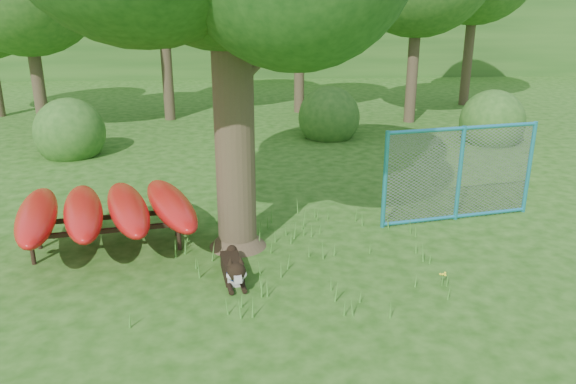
{
  "coord_description": "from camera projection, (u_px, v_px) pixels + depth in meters",
  "views": [
    {
      "loc": [
        -0.43,
        -7.13,
        3.87
      ],
      "look_at": [
        0.2,
        1.2,
        1.0
      ],
      "focal_mm": 35.0,
      "sensor_mm": 36.0,
      "label": 1
    }
  ],
  "objects": [
    {
      "name": "ground",
      "position": [
        280.0,
        286.0,
        8.01
      ],
      "size": [
        80.0,
        80.0,
        0.0
      ],
      "primitive_type": "plane",
      "color": "#1A470E",
      "rests_on": "ground"
    },
    {
      "name": "shrub_mid",
      "position": [
        328.0,
        137.0,
        16.64
      ],
      "size": [
        1.8,
        1.8,
        1.8
      ],
      "primitive_type": "sphere",
      "color": "#27561B",
      "rests_on": "ground"
    },
    {
      "name": "fence_section",
      "position": [
        460.0,
        174.0,
        10.15
      ],
      "size": [
        2.98,
        0.65,
        2.94
      ],
      "rotation": [
        0.0,
        0.0,
        0.19
      ],
      "color": "teal",
      "rests_on": "ground"
    },
    {
      "name": "wooden_post",
      "position": [
        238.0,
        205.0,
        9.45
      ],
      "size": [
        0.3,
        0.15,
        1.11
      ],
      "rotation": [
        0.0,
        0.0,
        -0.31
      ],
      "color": "#625A4A",
      "rests_on": "ground"
    },
    {
      "name": "wildflower_clump",
      "position": [
        443.0,
        275.0,
        7.95
      ],
      "size": [
        0.1,
        0.08,
        0.21
      ],
      "rotation": [
        0.0,
        0.0,
        0.1
      ],
      "color": "#45872C",
      "rests_on": "ground"
    },
    {
      "name": "wooded_hillside",
      "position": [
        251.0,
        15.0,
        33.44
      ],
      "size": [
        80.0,
        12.0,
        6.0
      ],
      "primitive_type": "cube",
      "color": "#27561B",
      "rests_on": "ground"
    },
    {
      "name": "shrub_left",
      "position": [
        73.0,
        155.0,
        14.72
      ],
      "size": [
        1.8,
        1.8,
        1.8
      ],
      "primitive_type": "sphere",
      "color": "#27561B",
      "rests_on": "ground"
    },
    {
      "name": "husky_dog",
      "position": [
        234.0,
        270.0,
        8.09
      ],
      "size": [
        0.41,
        1.17,
        0.52
      ],
      "rotation": [
        0.0,
        0.0,
        0.15
      ],
      "color": "black",
      "rests_on": "ground"
    },
    {
      "name": "kayak_rack",
      "position": [
        106.0,
        210.0,
        8.97
      ],
      "size": [
        3.33,
        2.97,
        0.89
      ],
      "rotation": [
        0.0,
        0.0,
        0.17
      ],
      "color": "black",
      "rests_on": "ground"
    },
    {
      "name": "shrub_right",
      "position": [
        489.0,
        142.0,
        16.02
      ],
      "size": [
        1.8,
        1.8,
        1.8
      ],
      "primitive_type": "sphere",
      "color": "#27561B",
      "rests_on": "ground"
    }
  ]
}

